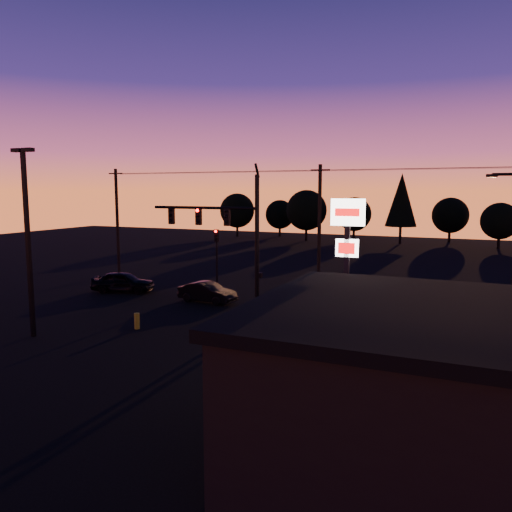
{
  "coord_description": "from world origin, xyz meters",
  "views": [
    {
      "loc": [
        12.19,
        -20.46,
        7.15
      ],
      "look_at": [
        1.0,
        5.0,
        3.5
      ],
      "focal_mm": 35.0,
      "sensor_mm": 36.0,
      "label": 1
    }
  ],
  "objects_px": {
    "bollard": "(137,321)",
    "car_left": "(123,282)",
    "pylon_sign": "(347,241)",
    "suv_parked": "(347,377)",
    "traffic_signal_mast": "(230,231)",
    "car_mid": "(207,292)",
    "parking_lot_light": "(27,230)",
    "car_right": "(367,299)",
    "secondary_signal": "(217,250)"
  },
  "relations": [
    {
      "from": "bollard",
      "to": "car_left",
      "type": "relative_size",
      "value": 0.19
    },
    {
      "from": "pylon_sign",
      "to": "bollard",
      "type": "bearing_deg",
      "value": -172.98
    },
    {
      "from": "car_left",
      "to": "suv_parked",
      "type": "height_order",
      "value": "car_left"
    },
    {
      "from": "pylon_sign",
      "to": "bollard",
      "type": "height_order",
      "value": "pylon_sign"
    },
    {
      "from": "traffic_signal_mast",
      "to": "car_mid",
      "type": "distance_m",
      "value": 6.28
    },
    {
      "from": "parking_lot_light",
      "to": "bollard",
      "type": "bearing_deg",
      "value": 39.69
    },
    {
      "from": "car_right",
      "to": "suv_parked",
      "type": "xyz_separation_m",
      "value": [
        1.96,
        -13.19,
        0.0
      ]
    },
    {
      "from": "car_right",
      "to": "suv_parked",
      "type": "bearing_deg",
      "value": 11.59
    },
    {
      "from": "car_mid",
      "to": "suv_parked",
      "type": "distance_m",
      "value": 16.0
    },
    {
      "from": "bollard",
      "to": "parking_lot_light",
      "type": "bearing_deg",
      "value": -140.31
    },
    {
      "from": "traffic_signal_mast",
      "to": "bollard",
      "type": "relative_size",
      "value": 10.29
    },
    {
      "from": "parking_lot_light",
      "to": "car_mid",
      "type": "xyz_separation_m",
      "value": [
        4.11,
        10.19,
        -4.62
      ]
    },
    {
      "from": "secondary_signal",
      "to": "parking_lot_light",
      "type": "bearing_deg",
      "value": -99.79
    },
    {
      "from": "secondary_signal",
      "to": "car_mid",
      "type": "bearing_deg",
      "value": -69.44
    },
    {
      "from": "parking_lot_light",
      "to": "pylon_sign",
      "type": "relative_size",
      "value": 1.34
    },
    {
      "from": "bollard",
      "to": "car_mid",
      "type": "height_order",
      "value": "car_mid"
    },
    {
      "from": "car_mid",
      "to": "suv_parked",
      "type": "height_order",
      "value": "car_mid"
    },
    {
      "from": "parking_lot_light",
      "to": "pylon_sign",
      "type": "xyz_separation_m",
      "value": [
        14.5,
        4.5,
        -0.36
      ]
    },
    {
      "from": "traffic_signal_mast",
      "to": "secondary_signal",
      "type": "relative_size",
      "value": 1.97
    },
    {
      "from": "pylon_sign",
      "to": "car_left",
      "type": "height_order",
      "value": "pylon_sign"
    },
    {
      "from": "car_mid",
      "to": "suv_parked",
      "type": "bearing_deg",
      "value": -126.55
    },
    {
      "from": "suv_parked",
      "to": "car_mid",
      "type": "bearing_deg",
      "value": 118.46
    },
    {
      "from": "secondary_signal",
      "to": "parking_lot_light",
      "type": "distance_m",
      "value": 14.9
    },
    {
      "from": "secondary_signal",
      "to": "car_mid",
      "type": "height_order",
      "value": "secondary_signal"
    },
    {
      "from": "car_mid",
      "to": "traffic_signal_mast",
      "type": "bearing_deg",
      "value": -127.9
    },
    {
      "from": "pylon_sign",
      "to": "bollard",
      "type": "xyz_separation_m",
      "value": [
        -10.66,
        -1.31,
        -4.5
      ]
    },
    {
      "from": "pylon_sign",
      "to": "suv_parked",
      "type": "bearing_deg",
      "value": -75.42
    },
    {
      "from": "car_right",
      "to": "traffic_signal_mast",
      "type": "bearing_deg",
      "value": -46.51
    },
    {
      "from": "car_left",
      "to": "parking_lot_light",
      "type": "bearing_deg",
      "value": 178.21
    },
    {
      "from": "car_right",
      "to": "car_left",
      "type": "bearing_deg",
      "value": -80.47
    },
    {
      "from": "car_left",
      "to": "pylon_sign",
      "type": "bearing_deg",
      "value": -126.74
    },
    {
      "from": "parking_lot_light",
      "to": "car_right",
      "type": "height_order",
      "value": "parking_lot_light"
    },
    {
      "from": "car_mid",
      "to": "car_right",
      "type": "height_order",
      "value": "car_mid"
    },
    {
      "from": "traffic_signal_mast",
      "to": "parking_lot_light",
      "type": "distance_m",
      "value": 10.19
    },
    {
      "from": "traffic_signal_mast",
      "to": "secondary_signal",
      "type": "height_order",
      "value": "traffic_signal_mast"
    },
    {
      "from": "traffic_signal_mast",
      "to": "parking_lot_light",
      "type": "height_order",
      "value": "parking_lot_light"
    },
    {
      "from": "pylon_sign",
      "to": "car_mid",
      "type": "relative_size",
      "value": 1.74
    },
    {
      "from": "secondary_signal",
      "to": "car_right",
      "type": "relative_size",
      "value": 1.01
    },
    {
      "from": "parking_lot_light",
      "to": "car_left",
      "type": "bearing_deg",
      "value": 105.67
    },
    {
      "from": "traffic_signal_mast",
      "to": "car_left",
      "type": "height_order",
      "value": "traffic_signal_mast"
    },
    {
      "from": "parking_lot_light",
      "to": "car_left",
      "type": "xyz_separation_m",
      "value": [
        -2.98,
        10.61,
        -4.53
      ]
    },
    {
      "from": "traffic_signal_mast",
      "to": "bollard",
      "type": "bearing_deg",
      "value": -133.1
    },
    {
      "from": "traffic_signal_mast",
      "to": "car_mid",
      "type": "xyz_separation_m",
      "value": [
        -3.29,
        3.2,
        -4.29
      ]
    },
    {
      "from": "car_left",
      "to": "car_right",
      "type": "xyz_separation_m",
      "value": [
        16.86,
        1.89,
        -0.11
      ]
    },
    {
      "from": "parking_lot_light",
      "to": "traffic_signal_mast",
      "type": "bearing_deg",
      "value": 43.37
    },
    {
      "from": "secondary_signal",
      "to": "car_right",
      "type": "distance_m",
      "value": 11.77
    },
    {
      "from": "parking_lot_light",
      "to": "car_left",
      "type": "distance_m",
      "value": 11.92
    },
    {
      "from": "bollard",
      "to": "car_left",
      "type": "bearing_deg",
      "value": 132.54
    },
    {
      "from": "secondary_signal",
      "to": "car_right",
      "type": "bearing_deg",
      "value": -9.87
    },
    {
      "from": "bollard",
      "to": "pylon_sign",
      "type": "bearing_deg",
      "value": 7.02
    }
  ]
}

